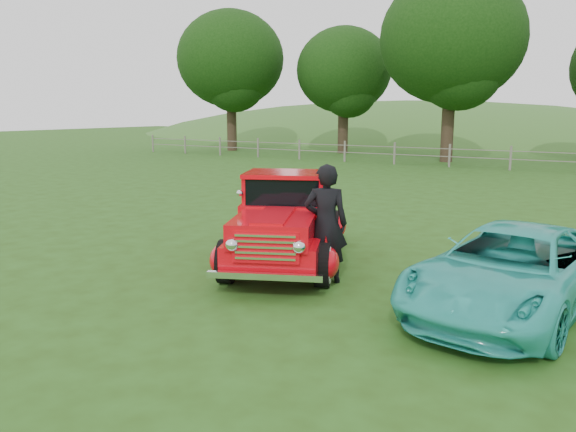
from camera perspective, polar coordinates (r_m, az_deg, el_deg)
The scene contains 9 objects.
ground at distance 9.28m, azimuth -2.41°, elevation -7.76°, with size 140.00×140.00×0.00m, color #274713.
distant_hills at distance 67.81m, azimuth 23.32°, elevation 3.52°, with size 116.00×60.00×18.00m.
fence_line at distance 29.83m, azimuth 21.67°, elevation 5.49°, with size 48.00×0.12×1.20m.
tree_far_west at distance 41.74m, azimuth -5.86°, elevation 15.56°, with size 7.60×7.60×9.93m.
tree_mid_west at distance 39.24m, azimuth 5.71°, elevation 14.50°, with size 6.40×6.40×8.46m.
tree_near_west at distance 33.75m, azimuth 16.34°, elevation 16.88°, with size 8.00×8.00×10.42m.
red_pickup at distance 10.92m, azimuth -0.15°, elevation -0.60°, with size 3.59×5.27×1.78m.
teal_sedan at distance 8.89m, azimuth 21.77°, elevation -5.15°, with size 2.08×4.51×1.25m, color #2EBBAE.
man at distance 9.62m, azimuth 3.86°, elevation -0.78°, with size 0.75×0.49×2.05m, color black.
Camera 1 is at (4.87, -7.33, 2.94)m, focal length 35.00 mm.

